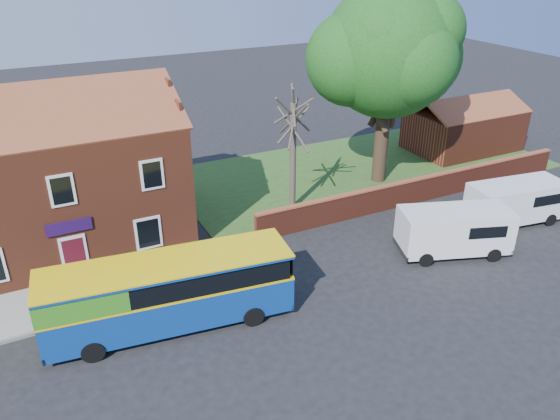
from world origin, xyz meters
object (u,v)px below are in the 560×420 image
van_near (454,230)px  bus (161,292)px  van_far (516,201)px  large_tree (388,54)px

van_near → bus: bearing=-163.6°
bus → van_near: (14.81, -0.78, -0.37)m
van_far → bus: bearing=-170.9°
bus → van_far: bus is taller
van_near → large_tree: bearing=95.9°
van_far → large_tree: bearing=118.6°
van_near → van_far: (5.50, 1.09, -0.03)m
bus → large_tree: size_ratio=0.81×
large_tree → van_near: bearing=-103.5°
bus → large_tree: (17.13, 8.87, 6.48)m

